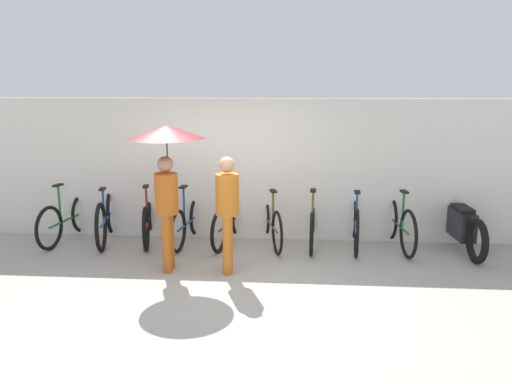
% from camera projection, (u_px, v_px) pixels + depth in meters
% --- Properties ---
extents(ground_plane, '(30.00, 30.00, 0.00)m').
position_uv_depth(ground_plane, '(213.00, 284.00, 6.55)').
color(ground_plane, '#9E998E').
extents(back_wall, '(14.42, 0.12, 2.35)m').
position_uv_depth(back_wall, '(231.00, 169.00, 8.33)').
color(back_wall, silver).
rests_on(back_wall, ground).
extents(parked_bicycle_0, '(0.44, 1.70, 1.00)m').
position_uv_depth(parked_bicycle_0, '(67.00, 219.00, 8.33)').
color(parked_bicycle_0, black).
rests_on(parked_bicycle_0, ground).
extents(parked_bicycle_1, '(0.53, 1.77, 0.98)m').
position_uv_depth(parked_bicycle_1, '(106.00, 218.00, 8.26)').
color(parked_bicycle_1, black).
rests_on(parked_bicycle_1, ground).
extents(parked_bicycle_2, '(0.52, 1.68, 0.98)m').
position_uv_depth(parked_bicycle_2, '(148.00, 219.00, 8.30)').
color(parked_bicycle_2, black).
rests_on(parked_bicycle_2, ground).
extents(parked_bicycle_3, '(0.44, 1.63, 1.11)m').
position_uv_depth(parked_bicycle_3, '(188.00, 222.00, 8.19)').
color(parked_bicycle_3, black).
rests_on(parked_bicycle_3, ground).
extents(parked_bicycle_4, '(0.51, 1.63, 0.99)m').
position_uv_depth(parked_bicycle_4, '(229.00, 222.00, 8.18)').
color(parked_bicycle_4, black).
rests_on(parked_bicycle_4, ground).
extents(parked_bicycle_5, '(0.57, 1.68, 1.10)m').
position_uv_depth(parked_bicycle_5, '(271.00, 222.00, 8.13)').
color(parked_bicycle_5, black).
rests_on(parked_bicycle_5, ground).
extents(parked_bicycle_6, '(0.44, 1.71, 1.05)m').
position_uv_depth(parked_bicycle_6, '(313.00, 223.00, 8.10)').
color(parked_bicycle_6, black).
rests_on(parked_bicycle_6, ground).
extents(parked_bicycle_7, '(0.44, 1.72, 1.02)m').
position_uv_depth(parked_bicycle_7, '(355.00, 223.00, 8.00)').
color(parked_bicycle_7, black).
rests_on(parked_bicycle_7, ground).
extents(parked_bicycle_8, '(0.44, 1.71, 1.08)m').
position_uv_depth(parked_bicycle_8, '(399.00, 224.00, 7.94)').
color(parked_bicycle_8, black).
rests_on(parked_bicycle_8, ground).
extents(pedestrian_leading, '(1.07, 1.07, 2.02)m').
position_uv_depth(pedestrian_leading, '(167.00, 155.00, 6.79)').
color(pedestrian_leading, '#B25619').
rests_on(pedestrian_leading, ground).
extents(pedestrian_center, '(0.32, 0.32, 1.63)m').
position_uv_depth(pedestrian_center, '(227.00, 206.00, 6.78)').
color(pedestrian_center, '#C66B1E').
rests_on(pedestrian_center, ground).
extents(motorcycle, '(0.58, 1.94, 0.90)m').
position_uv_depth(motorcycle, '(461.00, 226.00, 7.87)').
color(motorcycle, black).
rests_on(motorcycle, ground).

